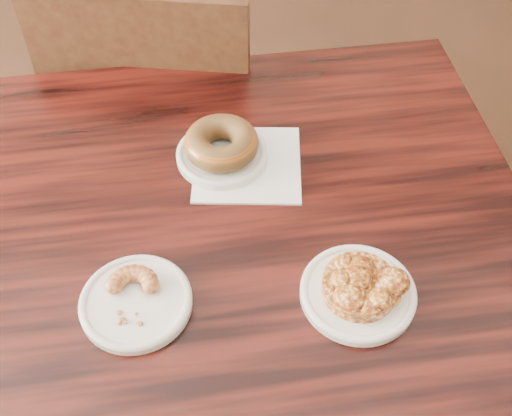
{
  "coord_description": "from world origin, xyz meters",
  "views": [
    {
      "loc": [
        0.03,
        -0.52,
        1.53
      ],
      "look_at": [
        0.04,
        0.1,
        0.8
      ],
      "focal_mm": 45.0,
      "sensor_mm": 36.0,
      "label": 1
    }
  ],
  "objects_px": {
    "cafe_table": "(236,370)",
    "chair_far": "(173,112)",
    "glazed_donut": "(221,143)",
    "apple_fritter": "(360,284)",
    "cruller_fragment": "(134,296)"
  },
  "relations": [
    {
      "from": "cafe_table",
      "to": "chair_far",
      "type": "relative_size",
      "value": 1.09
    },
    {
      "from": "glazed_donut",
      "to": "apple_fritter",
      "type": "bearing_deg",
      "value": -53.91
    },
    {
      "from": "glazed_donut",
      "to": "cruller_fragment",
      "type": "height_order",
      "value": "glazed_donut"
    },
    {
      "from": "cafe_table",
      "to": "apple_fritter",
      "type": "xyz_separation_m",
      "value": [
        0.18,
        -0.07,
        0.4
      ]
    },
    {
      "from": "apple_fritter",
      "to": "cruller_fragment",
      "type": "bearing_deg",
      "value": -177.59
    },
    {
      "from": "cafe_table",
      "to": "cruller_fragment",
      "type": "xyz_separation_m",
      "value": [
        -0.13,
        -0.08,
        0.4
      ]
    },
    {
      "from": "glazed_donut",
      "to": "apple_fritter",
      "type": "relative_size",
      "value": 0.85
    },
    {
      "from": "cruller_fragment",
      "to": "apple_fritter",
      "type": "bearing_deg",
      "value": 2.41
    },
    {
      "from": "glazed_donut",
      "to": "apple_fritter",
      "type": "height_order",
      "value": "glazed_donut"
    },
    {
      "from": "cafe_table",
      "to": "cruller_fragment",
      "type": "bearing_deg",
      "value": -155.71
    },
    {
      "from": "chair_far",
      "to": "apple_fritter",
      "type": "bearing_deg",
      "value": 121.28
    },
    {
      "from": "cafe_table",
      "to": "cruller_fragment",
      "type": "distance_m",
      "value": 0.43
    },
    {
      "from": "cafe_table",
      "to": "glazed_donut",
      "type": "height_order",
      "value": "glazed_donut"
    },
    {
      "from": "cafe_table",
      "to": "apple_fritter",
      "type": "bearing_deg",
      "value": -28.25
    },
    {
      "from": "cafe_table",
      "to": "apple_fritter",
      "type": "distance_m",
      "value": 0.45
    }
  ]
}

